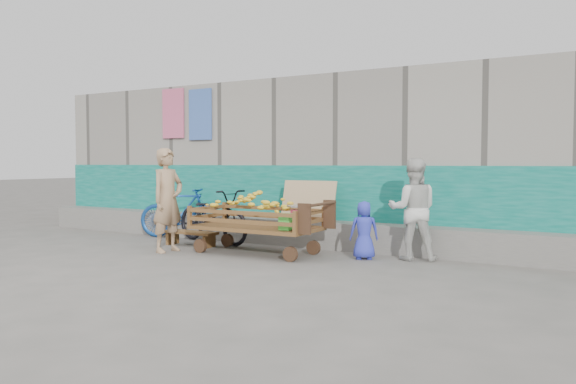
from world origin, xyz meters
The scene contains 9 objects.
ground centered at (0.00, 0.00, 0.00)m, with size 80.00×80.00×0.00m, color #5B5953.
building_wall centered at (0.00, 4.05, 1.47)m, with size 12.00×3.50×3.00m.
banana_cart centered at (-0.14, 1.21, 0.63)m, with size 2.19×1.00×0.94m.
bench centered at (-1.56, 1.34, 0.19)m, with size 1.03×0.31×0.26m.
vendor_man centered at (-1.46, 0.66, 0.84)m, with size 0.61×0.40×1.68m, color #9F7D5B.
woman centered at (2.23, 1.91, 0.76)m, with size 0.74×0.57×1.51m, color silver.
child centered at (1.58, 1.59, 0.44)m, with size 0.43×0.28×0.88m, color #2E39BA.
bicycle_dark centered at (-1.46, 1.85, 0.49)m, with size 0.64×1.85×0.97m, color black.
bicycle_blue centered at (-2.38, 2.05, 0.50)m, with size 0.47×1.67×1.00m, color navy.
Camera 1 is at (4.77, -6.22, 1.45)m, focal length 35.00 mm.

